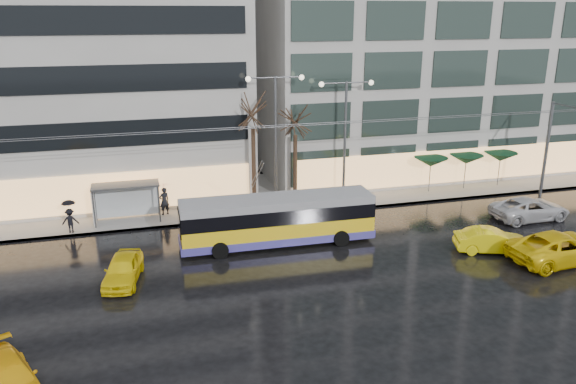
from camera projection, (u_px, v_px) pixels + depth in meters
name	position (u px, v px, depth m)	size (l,w,h in m)	color
ground	(290.00, 279.00, 28.97)	(140.00, 140.00, 0.00)	black
sidewalk	(266.00, 193.00, 42.30)	(80.00, 10.00, 0.15)	gray
kerb	(282.00, 215.00, 37.76)	(80.00, 0.10, 0.15)	slate
building_right	(446.00, 18.00, 47.34)	(32.00, 14.00, 25.00)	#A09D99
trolleybus	(277.00, 221.00, 32.86)	(11.41, 4.55, 5.27)	yellow
catenary	(271.00, 160.00, 35.20)	(42.24, 5.12, 7.00)	#595B60
bus_shelter	(120.00, 194.00, 36.05)	(4.20, 1.60, 2.51)	#595B60
street_lamp_near	(276.00, 124.00, 37.55)	(3.96, 0.36, 9.03)	#595B60
street_lamp_far	(345.00, 124.00, 38.90)	(3.96, 0.36, 8.53)	#595B60
tree_a	(253.00, 108.00, 37.02)	(3.20, 3.20, 8.40)	black
tree_b	(295.00, 116.00, 38.17)	(3.20, 3.20, 7.70)	black
parasol_a	(431.00, 162.00, 41.86)	(2.50, 2.50, 2.65)	#595B60
parasol_b	(466.00, 159.00, 42.62)	(2.50, 2.50, 2.65)	#595B60
parasol_c	(500.00, 157.00, 43.38)	(2.50, 2.50, 2.65)	#595B60
taxi_a	(123.00, 269.00, 28.46)	(1.63, 4.05, 1.38)	yellow
taxi_b	(492.00, 241.00, 32.01)	(1.44, 4.13, 1.36)	#FFE80D
taxi_c	(560.00, 247.00, 30.73)	(2.74, 5.94, 1.65)	yellow
taxi_d	(7.00, 381.00, 19.89)	(1.86, 4.57, 1.33)	yellow
sedan_silver	(530.00, 209.00, 37.08)	(2.42, 5.25, 1.46)	silver
pedestrian_a	(164.00, 194.00, 37.29)	(1.26, 1.27, 2.19)	black
pedestrian_b	(156.00, 197.00, 38.27)	(1.12, 1.08, 1.81)	black
pedestrian_c	(70.00, 215.00, 34.31)	(1.02, 0.86, 2.11)	black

